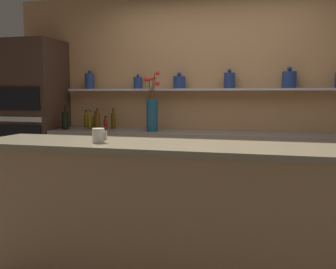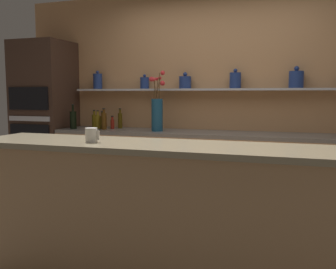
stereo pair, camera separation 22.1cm
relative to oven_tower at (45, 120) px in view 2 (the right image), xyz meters
name	(u,v)px [view 2 (the right image)]	position (x,y,z in m)	size (l,w,h in m)	color
ground_plane	(183,254)	(2.26, -1.24, -1.02)	(12.00, 12.00, 0.00)	#4C4742
back_wall_unit	(220,98)	(2.26, 0.36, 0.29)	(5.20, 0.28, 2.60)	tan
back_counter_unit	(208,172)	(2.20, 0.00, -0.56)	(3.68, 0.62, 0.92)	tan
island_counter	(160,216)	(2.26, -1.81, -0.50)	(2.77, 0.61, 1.02)	tan
oven_tower	(45,120)	(0.00, 0.00, 0.00)	(0.68, 0.64, 2.03)	#3D281E
flower_vase	(157,111)	(1.61, -0.07, 0.14)	(0.19, 0.17, 0.70)	navy
bottle_oil_0	(94,120)	(0.65, 0.15, -0.01)	(0.06, 0.06, 0.23)	brown
bottle_oil_1	(102,122)	(0.85, -0.01, -0.01)	(0.06, 0.06, 0.22)	#47380A
bottle_oil_2	(98,121)	(0.77, 0.02, 0.00)	(0.05, 0.05, 0.23)	olive
bottle_oil_3	(120,120)	(1.03, 0.14, 0.01)	(0.05, 0.05, 0.25)	#47380A
bottle_spirit_4	(104,121)	(0.92, -0.08, 0.01)	(0.06, 0.06, 0.26)	#4C2D0C
bottle_sauce_5	(112,123)	(0.97, 0.04, -0.03)	(0.05, 0.05, 0.16)	maroon
bottle_wine_6	(73,120)	(0.50, -0.12, 0.02)	(0.08, 0.08, 0.31)	black
coffee_mug	(91,135)	(1.78, -1.88, 0.05)	(0.10, 0.08, 0.10)	silver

